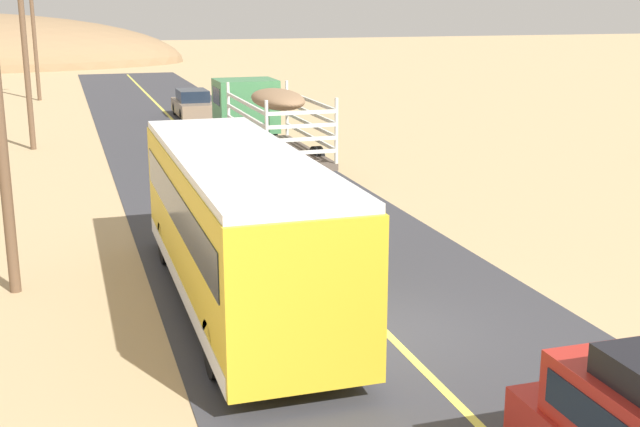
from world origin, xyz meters
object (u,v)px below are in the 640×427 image
bus (238,224)px  power_pole_mid (25,54)px  livestock_truck (258,113)px  power_pole_far (34,29)px  car_far (193,105)px

bus → power_pole_mid: size_ratio=1.35×
livestock_truck → power_pole_mid: bearing=152.6°
livestock_truck → bus: (-4.22, -16.27, -0.04)m
bus → power_pole_far: (-4.51, 39.35, 2.66)m
car_far → livestock_truck: bearing=-86.8°
car_far → power_pole_mid: size_ratio=0.59×
power_pole_far → bus: bearing=-83.5°
car_far → power_pole_mid: (-8.05, -7.78, 3.30)m
bus → car_far: 28.82m
livestock_truck → bus: bus is taller
power_pole_mid → power_pole_far: size_ratio=0.90×
car_far → power_pole_mid: power_pole_mid is taller
livestock_truck → power_pole_mid: 10.08m
livestock_truck → car_far: size_ratio=2.20×
power_pole_mid → car_far: bearing=44.0°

